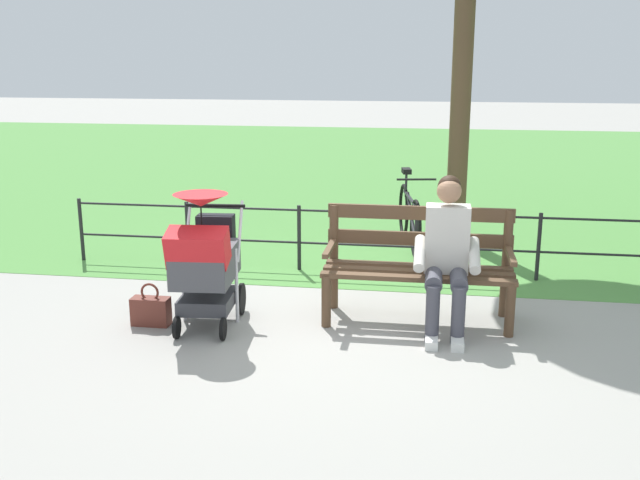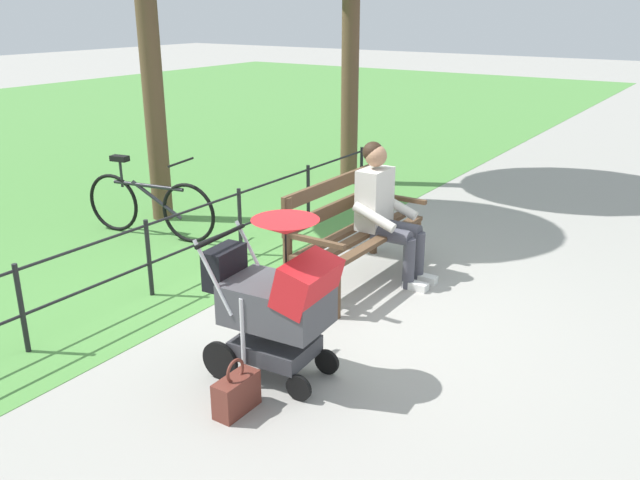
% 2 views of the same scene
% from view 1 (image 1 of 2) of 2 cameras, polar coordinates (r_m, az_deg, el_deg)
% --- Properties ---
extents(ground_plane, '(60.00, 60.00, 0.00)m').
position_cam_1_polar(ground_plane, '(6.37, 1.55, -6.15)').
color(ground_plane, '#9E9B93').
extents(grass_lawn, '(40.00, 16.00, 0.01)m').
position_cam_1_polar(grass_lawn, '(14.90, 5.87, 5.70)').
color(grass_lawn, '#518E42').
rests_on(grass_lawn, ground).
extents(park_bench, '(1.60, 0.61, 0.96)m').
position_cam_1_polar(park_bench, '(6.27, 7.71, -1.55)').
color(park_bench, brown).
rests_on(park_bench, ground).
extents(person_on_bench, '(0.53, 0.74, 1.28)m').
position_cam_1_polar(person_on_bench, '(6.01, 9.91, -0.82)').
color(person_on_bench, '#42424C').
rests_on(person_on_bench, ground).
extents(stroller, '(0.56, 0.92, 1.15)m').
position_cam_1_polar(stroller, '(6.07, -8.97, -1.46)').
color(stroller, black).
rests_on(stroller, ground).
extents(handbag, '(0.32, 0.14, 0.37)m').
position_cam_1_polar(handbag, '(6.34, -13.10, -5.39)').
color(handbag, brown).
rests_on(handbag, ground).
extents(park_fence, '(6.15, 0.04, 0.70)m').
position_cam_1_polar(park_fence, '(7.57, 2.91, 0.46)').
color(park_fence, black).
rests_on(park_fence, ground).
extents(bicycle, '(0.46, 1.64, 0.89)m').
position_cam_1_polar(bicycle, '(8.71, 7.00, 1.88)').
color(bicycle, black).
rests_on(bicycle, ground).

